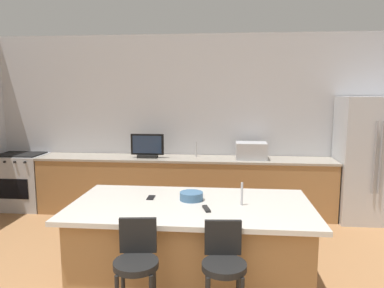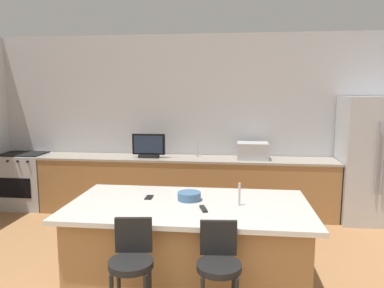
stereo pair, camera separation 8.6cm
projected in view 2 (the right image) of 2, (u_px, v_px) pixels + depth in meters
wall_back at (191, 123)px, 6.08m from camera, size 7.04×0.12×2.91m
counter_back at (185, 185)px, 5.86m from camera, size 4.75×0.62×0.92m
kitchen_island at (189, 247)px, 3.53m from camera, size 2.31×1.21×0.90m
refrigerator at (370, 160)px, 5.43m from camera, size 0.87×0.73×1.90m
range_oven at (25, 180)px, 6.17m from camera, size 0.78×0.63×0.94m
microwave at (252, 151)px, 5.65m from camera, size 0.48×0.36×0.26m
tv_monitor at (149, 147)px, 5.78m from camera, size 0.53×0.16×0.38m
sink_faucet_back at (197, 150)px, 5.85m from camera, size 0.02×0.02×0.24m
sink_faucet_island at (239, 194)px, 3.40m from camera, size 0.02×0.02×0.22m
bar_stool_left at (132, 273)px, 2.74m from camera, size 0.34×0.35×1.00m
bar_stool_right at (219, 275)px, 2.74m from camera, size 0.34×0.35×0.98m
fruit_bowl at (189, 196)px, 3.58m from camera, size 0.23×0.23×0.08m
cell_phone at (149, 197)px, 3.66m from camera, size 0.07×0.15×0.01m
tv_remote at (203, 209)px, 3.28m from camera, size 0.09×0.18×0.02m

